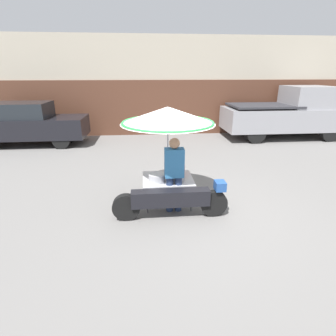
{
  "coord_description": "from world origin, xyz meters",
  "views": [
    {
      "loc": [
        -0.96,
        -4.8,
        2.75
      ],
      "look_at": [
        -0.48,
        0.32,
        0.85
      ],
      "focal_mm": 28.0,
      "sensor_mm": 36.0,
      "label": 1
    }
  ],
  "objects_px": {
    "parked_car": "(28,124)",
    "vendor_motorcycle_cart": "(168,131)",
    "pickup_truck": "(289,114)",
    "vendor_person": "(174,172)"
  },
  "relations": [
    {
      "from": "vendor_motorcycle_cart",
      "to": "parked_car",
      "type": "distance_m",
      "value": 7.46
    },
    {
      "from": "parked_car",
      "to": "vendor_motorcycle_cart",
      "type": "bearing_deg",
      "value": -47.99
    },
    {
      "from": "vendor_motorcycle_cart",
      "to": "parked_car",
      "type": "height_order",
      "value": "vendor_motorcycle_cart"
    },
    {
      "from": "parked_car",
      "to": "pickup_truck",
      "type": "distance_m",
      "value": 10.72
    },
    {
      "from": "vendor_motorcycle_cart",
      "to": "vendor_person",
      "type": "xyz_separation_m",
      "value": [
        0.09,
        -0.27,
        -0.76
      ]
    },
    {
      "from": "vendor_motorcycle_cart",
      "to": "vendor_person",
      "type": "height_order",
      "value": "vendor_motorcycle_cart"
    },
    {
      "from": "vendor_person",
      "to": "parked_car",
      "type": "bearing_deg",
      "value": 131.19
    },
    {
      "from": "parked_car",
      "to": "pickup_truck",
      "type": "xyz_separation_m",
      "value": [
        10.72,
        0.19,
        0.2
      ]
    },
    {
      "from": "vendor_person",
      "to": "parked_car",
      "type": "xyz_separation_m",
      "value": [
        -5.06,
        5.78,
        -0.03
      ]
    },
    {
      "from": "pickup_truck",
      "to": "vendor_person",
      "type": "bearing_deg",
      "value": -133.5
    }
  ]
}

